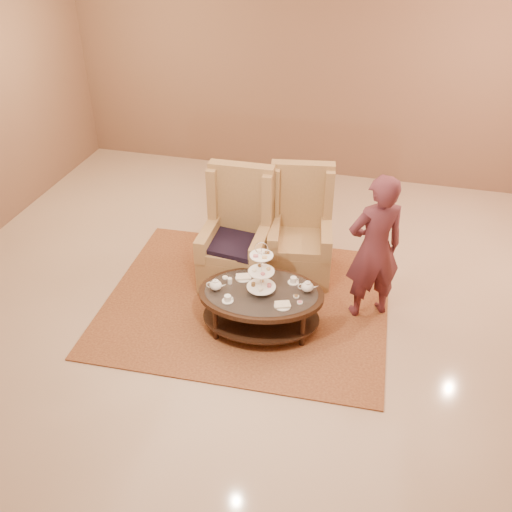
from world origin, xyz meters
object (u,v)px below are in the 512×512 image
(person, at_px, (375,249))
(tea_table, at_px, (261,298))
(armchair_right, at_px, (300,239))
(armchair_left, at_px, (238,244))

(person, bearing_deg, tea_table, -0.62)
(tea_table, relative_size, armchair_right, 1.05)
(tea_table, relative_size, person, 0.84)
(tea_table, bearing_deg, armchair_left, 112.23)
(tea_table, distance_m, person, 1.30)
(tea_table, xyz_separation_m, person, (1.09, 0.56, 0.45))
(tea_table, relative_size, armchair_left, 1.02)
(tea_table, bearing_deg, armchair_right, 72.69)
(armchair_left, bearing_deg, armchair_right, 24.49)
(tea_table, xyz_separation_m, armchair_right, (0.19, 1.18, 0.06))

